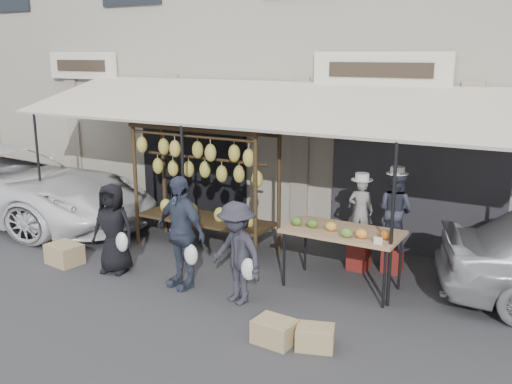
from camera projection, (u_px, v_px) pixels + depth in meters
ground_plane at (193, 298)px, 8.20m from camera, size 90.00×90.00×0.00m
shophouse at (361, 43)px, 12.79m from camera, size 24.00×6.15×7.30m
awning at (271, 106)px, 9.50m from camera, size 10.00×2.35×2.92m
banana_rack at (203, 164)px, 9.85m from camera, size 2.60×0.90×2.24m
produce_table at (342, 233)px, 8.32m from camera, size 1.70×0.90×1.04m
vendor_left at (361, 211)px, 9.06m from camera, size 0.43×0.33×1.08m
vendor_right at (395, 210)px, 8.93m from camera, size 0.71×0.63×1.24m
customer_left at (113, 228)px, 9.02m from camera, size 0.79×0.60×1.45m
customer_mid at (180, 232)px, 8.42m from camera, size 1.06×0.62×1.70m
customer_right at (237, 253)px, 7.89m from camera, size 1.06×0.80×1.46m
stool_left at (359, 256)px, 9.24m from camera, size 0.38×0.38×0.44m
stool_right at (392, 260)px, 9.12m from camera, size 0.31×0.31×0.41m
crate_near_a at (275, 331)px, 6.90m from camera, size 0.51×0.40×0.29m
crate_near_b at (315, 337)px, 6.77m from camera, size 0.53×0.46×0.27m
crate_far at (64, 254)px, 9.49m from camera, size 0.61×0.49×0.34m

